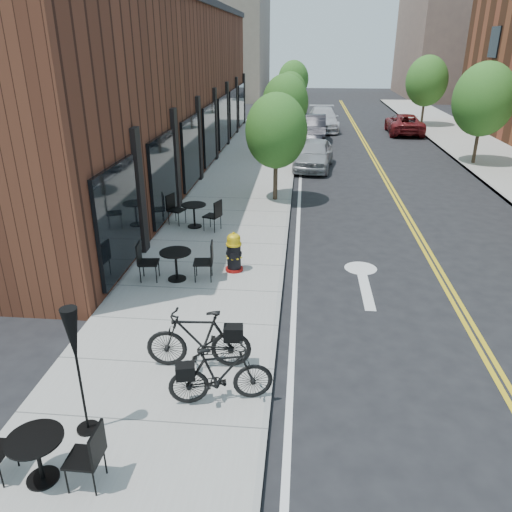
{
  "coord_description": "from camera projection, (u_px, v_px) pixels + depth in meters",
  "views": [
    {
      "loc": [
        0.37,
        -8.87,
        5.48
      ],
      "look_at": [
        -0.61,
        1.53,
        1.0
      ],
      "focal_mm": 35.0,
      "sensor_mm": 36.0,
      "label": 1
    }
  ],
  "objects": [
    {
      "name": "bistro_set_a",
      "position": [
        37.0,
        453.0,
        6.47
      ],
      "size": [
        1.69,
        0.74,
        0.92
      ],
      "rotation": [
        0.0,
        0.0,
        -0.01
      ],
      "color": "black",
      "rests_on": "sidewalk_near"
    },
    {
      "name": "building_near",
      "position": [
        151.0,
        90.0,
        22.3
      ],
      "size": [
        5.0,
        28.0,
        7.0
      ],
      "primitive_type": "cube",
      "color": "#492417",
      "rests_on": "ground"
    },
    {
      "name": "parked_car_c",
      "position": [
        322.0,
        119.0,
        33.55
      ],
      "size": [
        2.1,
        5.05,
        1.46
      ],
      "primitive_type": "imported",
      "rotation": [
        0.0,
        0.0,
        0.01
      ],
      "color": "silver",
      "rests_on": "ground"
    },
    {
      "name": "bg_building_right",
      "position": [
        457.0,
        37.0,
        52.31
      ],
      "size": [
        10.0,
        16.0,
        12.0
      ],
      "primitive_type": "cube",
      "color": "brown",
      "rests_on": "ground"
    },
    {
      "name": "bistro_set_c",
      "position": [
        194.0,
        212.0,
        15.57
      ],
      "size": [
        1.81,
        1.06,
        0.96
      ],
      "rotation": [
        0.0,
        0.0,
        -0.37
      ],
      "color": "black",
      "rests_on": "sidewalk_near"
    },
    {
      "name": "tree_near_d",
      "position": [
        293.0,
        79.0,
        39.45
      ],
      "size": [
        2.4,
        2.4,
        4.11
      ],
      "color": "#382B1E",
      "rests_on": "sidewalk_near"
    },
    {
      "name": "bistro_set_b",
      "position": [
        176.0,
        261.0,
        12.07
      ],
      "size": [
        1.81,
        0.85,
        0.96
      ],
      "rotation": [
        0.0,
        0.0,
        0.11
      ],
      "color": "black",
      "rests_on": "sidewalk_near"
    },
    {
      "name": "sidewalk_near",
      "position": [
        241.0,
        192.0,
        19.61
      ],
      "size": [
        4.0,
        70.0,
        0.12
      ],
      "primitive_type": "cube",
      "color": "#9E9B93",
      "rests_on": "ground"
    },
    {
      "name": "ground",
      "position": [
        278.0,
        330.0,
        10.31
      ],
      "size": [
        120.0,
        120.0,
        0.0
      ],
      "primitive_type": "plane",
      "color": "black",
      "rests_on": "ground"
    },
    {
      "name": "tree_near_c",
      "position": [
        290.0,
        92.0,
        32.24
      ],
      "size": [
        2.1,
        2.1,
        3.67
      ],
      "color": "#382B1E",
      "rests_on": "sidewalk_near"
    },
    {
      "name": "tree_near_a",
      "position": [
        276.0,
        131.0,
        17.57
      ],
      "size": [
        2.2,
        2.2,
        3.81
      ],
      "color": "#382B1E",
      "rests_on": "sidewalk_near"
    },
    {
      "name": "parked_car_b",
      "position": [
        311.0,
        129.0,
        29.27
      ],
      "size": [
        1.75,
        4.79,
        1.57
      ],
      "primitive_type": "imported",
      "rotation": [
        0.0,
        0.0,
        -0.02
      ],
      "color": "black",
      "rests_on": "ground"
    },
    {
      "name": "parked_car_far",
      "position": [
        404.0,
        124.0,
        32.22
      ],
      "size": [
        2.26,
        4.64,
        1.27
      ],
      "primitive_type": "imported",
      "rotation": [
        0.0,
        0.0,
        3.11
      ],
      "color": "maroon",
      "rests_on": "ground"
    },
    {
      "name": "parked_car_a",
      "position": [
        314.0,
        154.0,
        23.24
      ],
      "size": [
        2.1,
        4.19,
        1.37
      ],
      "primitive_type": "imported",
      "rotation": [
        0.0,
        0.0,
        -0.12
      ],
      "color": "#9C9FA4",
      "rests_on": "ground"
    },
    {
      "name": "fire_hydrant",
      "position": [
        234.0,
        252.0,
        12.56
      ],
      "size": [
        0.51,
        0.51,
        1.03
      ],
      "rotation": [
        0.0,
        0.0,
        -0.13
      ],
      "color": "maroon",
      "rests_on": "sidewalk_near"
    },
    {
      "name": "bicycle_left",
      "position": [
        199.0,
        339.0,
        8.77
      ],
      "size": [
        1.9,
        0.66,
        1.12
      ],
      "primitive_type": "imported",
      "rotation": [
        0.0,
        0.0,
        -1.5
      ],
      "color": "black",
      "rests_on": "sidewalk_near"
    },
    {
      "name": "tree_far_b",
      "position": [
        484.0,
        99.0,
        23.0
      ],
      "size": [
        2.8,
        2.8,
        4.62
      ],
      "color": "#382B1E",
      "rests_on": "sidewalk_far"
    },
    {
      "name": "tree_far_c",
      "position": [
        427.0,
        81.0,
        33.98
      ],
      "size": [
        2.8,
        2.8,
        4.62
      ],
      "color": "#382B1E",
      "rests_on": "sidewalk_far"
    },
    {
      "name": "tree_near_b",
      "position": [
        285.0,
        103.0,
        24.84
      ],
      "size": [
        2.3,
        2.3,
        3.98
      ],
      "color": "#382B1E",
      "rests_on": "sidewalk_near"
    },
    {
      "name": "bg_building_left",
      "position": [
        228.0,
        47.0,
        52.94
      ],
      "size": [
        8.0,
        14.0,
        10.0
      ],
      "primitive_type": "cube",
      "color": "#726656",
      "rests_on": "ground"
    },
    {
      "name": "patio_umbrella",
      "position": [
        74.0,
        346.0,
        6.93
      ],
      "size": [
        0.34,
        0.34,
        2.07
      ],
      "color": "black",
      "rests_on": "sidewalk_near"
    },
    {
      "name": "bicycle_right",
      "position": [
        221.0,
        375.0,
        7.92
      ],
      "size": [
        1.74,
        0.85,
        1.01
      ],
      "primitive_type": "imported",
      "rotation": [
        0.0,
        0.0,
        1.8
      ],
      "color": "black",
      "rests_on": "sidewalk_near"
    }
  ]
}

